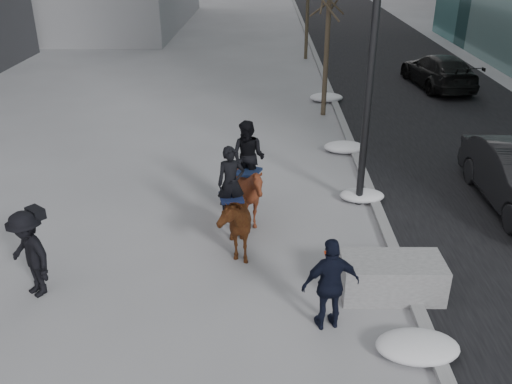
{
  "coord_description": "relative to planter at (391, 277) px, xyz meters",
  "views": [
    {
      "loc": [
        0.17,
        -8.79,
        6.29
      ],
      "look_at": [
        0.0,
        1.2,
        1.5
      ],
      "focal_mm": 38.0,
      "sensor_mm": 36.0,
      "label": 1
    }
  ],
  "objects": [
    {
      "name": "ground",
      "position": [
        -2.6,
        0.18,
        -0.38
      ],
      "size": [
        120.0,
        120.0,
        0.0
      ],
      "primitive_type": "plane",
      "color": "gray",
      "rests_on": "ground"
    },
    {
      "name": "road",
      "position": [
        4.4,
        10.18,
        -0.38
      ],
      "size": [
        8.0,
        90.0,
        0.01
      ],
      "primitive_type": "cube",
      "color": "black",
      "rests_on": "ground"
    },
    {
      "name": "curb",
      "position": [
        0.4,
        10.18,
        -0.32
      ],
      "size": [
        0.25,
        90.0,
        0.12
      ],
      "primitive_type": "cube",
      "color": "gray",
      "rests_on": "ground"
    },
    {
      "name": "planter",
      "position": [
        0.0,
        0.0,
        0.0
      ],
      "size": [
        1.92,
        0.97,
        0.76
      ],
      "primitive_type": "cube",
      "rotation": [
        0.0,
        0.0,
        0.01
      ],
      "color": "#98989B",
      "rests_on": "ground"
    },
    {
      "name": "car_far",
      "position": [
        5.3,
        15.63,
        0.35
      ],
      "size": [
        2.58,
        5.21,
        1.46
      ],
      "primitive_type": "imported",
      "rotation": [
        0.0,
        0.0,
        3.25
      ],
      "color": "black",
      "rests_on": "ground"
    },
    {
      "name": "tree_near",
      "position": [
        -0.2,
        11.43,
        2.08
      ],
      "size": [
        1.2,
        1.2,
        4.92
      ],
      "primitive_type": null,
      "color": "#392F21",
      "rests_on": "ground"
    },
    {
      "name": "tree_far",
      "position": [
        -0.2,
        21.68,
        1.94
      ],
      "size": [
        1.2,
        1.2,
        4.65
      ],
      "primitive_type": null,
      "color": "#3A3122",
      "rests_on": "ground"
    },
    {
      "name": "mounted_left",
      "position": [
        -3.13,
        1.59,
        0.49
      ],
      "size": [
        1.18,
        1.95,
        2.35
      ],
      "color": "#471B0E",
      "rests_on": "ground"
    },
    {
      "name": "mounted_right",
      "position": [
        -2.8,
        2.81,
        0.62
      ],
      "size": [
        1.79,
        1.88,
        2.49
      ],
      "color": "#49220E",
      "rests_on": "ground"
    },
    {
      "name": "feeder",
      "position": [
        -1.28,
        -0.95,
        0.5
      ],
      "size": [
        1.1,
        0.97,
        1.75
      ],
      "color": "black",
      "rests_on": "ground"
    },
    {
      "name": "camera_crew",
      "position": [
        -6.8,
        -0.08,
        0.5
      ],
      "size": [
        1.29,
        1.22,
        1.75
      ],
      "color": "black",
      "rests_on": "ground"
    },
    {
      "name": "snow_piles",
      "position": [
        0.1,
        5.82,
        -0.21
      ],
      "size": [
        1.38,
        15.77,
        0.35
      ],
      "color": "silver",
      "rests_on": "ground"
    }
  ]
}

